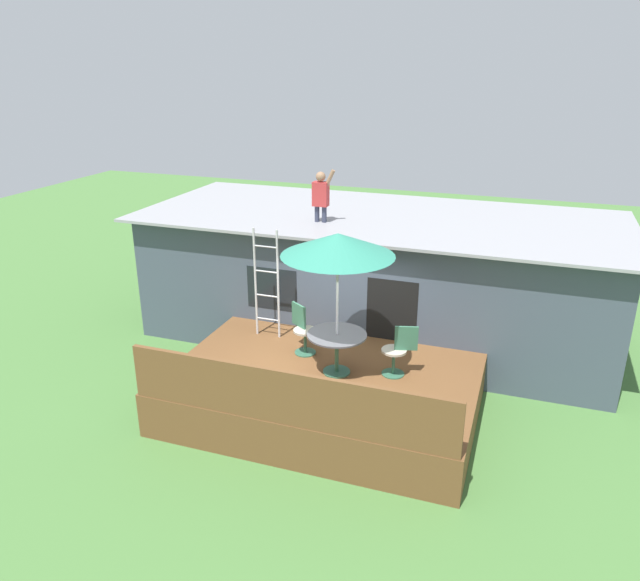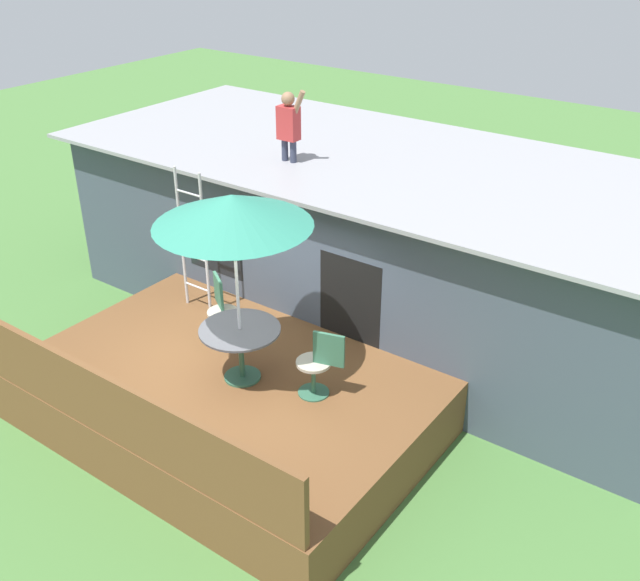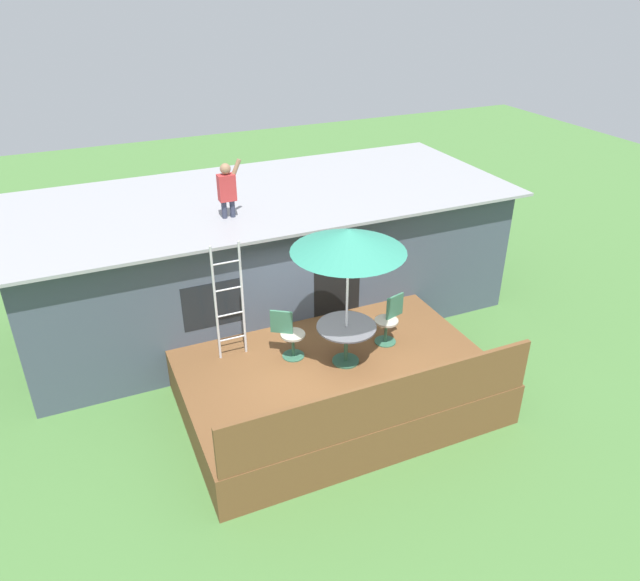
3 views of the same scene
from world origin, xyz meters
TOP-DOWN VIEW (x-y plane):
  - ground_plane at (0.00, 0.00)m, footprint 40.00×40.00m
  - house at (-0.00, 3.60)m, footprint 10.50×4.50m
  - deck at (0.00, 0.00)m, footprint 5.33×3.76m
  - deck_railing at (0.00, -1.83)m, footprint 5.23×0.08m
  - patio_table at (0.22, -0.03)m, footprint 1.04×1.04m
  - patio_umbrella at (0.22, -0.03)m, footprint 1.90×1.90m
  - step_ladder at (-1.55, 0.99)m, footprint 0.52×0.04m
  - person_figure at (-1.01, 2.62)m, footprint 0.47×0.20m
  - patio_chair_left at (-0.64, 0.54)m, footprint 0.56×0.46m
  - patio_chair_right at (1.24, 0.26)m, footprint 0.61×0.44m

SIDE VIEW (x-z plane):
  - ground_plane at x=0.00m, z-range 0.00..0.00m
  - deck at x=0.00m, z-range 0.00..0.80m
  - deck_railing at x=0.00m, z-range 0.80..1.70m
  - patio_chair_left at x=-0.64m, z-range 0.80..1.72m
  - patio_chair_right at x=1.24m, z-range 0.80..1.72m
  - patio_table at x=0.22m, z-range 1.01..1.76m
  - house at x=0.00m, z-range 0.01..2.79m
  - step_ladder at x=-1.55m, z-range 0.80..3.00m
  - patio_umbrella at x=0.22m, z-range 1.88..4.42m
  - person_figure at x=-1.01m, z-range 2.84..3.95m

